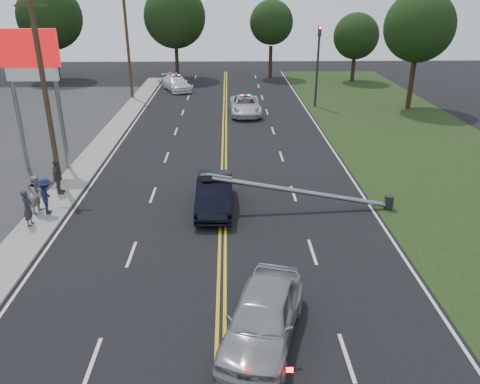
{
  "coord_description": "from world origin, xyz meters",
  "views": [
    {
      "loc": [
        0.31,
        -12.55,
        9.89
      ],
      "look_at": [
        0.78,
        6.35,
        1.7
      ],
      "focal_mm": 35.0,
      "sensor_mm": 36.0,
      "label": 1
    }
  ],
  "objects_px": {
    "traffic_signal": "(318,60)",
    "waiting_sedan": "(263,317)",
    "utility_pole_far": "(128,45)",
    "pylon_sign": "(31,67)",
    "bystander_c": "(46,196)",
    "fallen_streetlight": "(310,193)",
    "bystander_d": "(58,177)",
    "utility_pole_mid": "(45,91)",
    "emergency_b": "(176,83)",
    "bystander_a": "(28,208)",
    "crashed_sedan": "(215,193)",
    "bystander_b": "(38,194)",
    "emergency_a": "(245,105)"
  },
  "relations": [
    {
      "from": "traffic_signal",
      "to": "waiting_sedan",
      "type": "bearing_deg",
      "value": -102.68
    },
    {
      "from": "traffic_signal",
      "to": "utility_pole_far",
      "type": "bearing_deg",
      "value": 167.11
    },
    {
      "from": "pylon_sign",
      "to": "bystander_c",
      "type": "bearing_deg",
      "value": -70.52
    },
    {
      "from": "fallen_streetlight",
      "to": "bystander_d",
      "type": "distance_m",
      "value": 12.89
    },
    {
      "from": "waiting_sedan",
      "to": "fallen_streetlight",
      "type": "bearing_deg",
      "value": 88.84
    },
    {
      "from": "waiting_sedan",
      "to": "bystander_d",
      "type": "height_order",
      "value": "bystander_d"
    },
    {
      "from": "pylon_sign",
      "to": "utility_pole_mid",
      "type": "height_order",
      "value": "utility_pole_mid"
    },
    {
      "from": "traffic_signal",
      "to": "waiting_sedan",
      "type": "xyz_separation_m",
      "value": [
        -7.01,
        -31.14,
        -3.36
      ]
    },
    {
      "from": "fallen_streetlight",
      "to": "emergency_b",
      "type": "distance_m",
      "value": 31.26
    },
    {
      "from": "emergency_b",
      "to": "waiting_sedan",
      "type": "bearing_deg",
      "value": -102.92
    },
    {
      "from": "utility_pole_mid",
      "to": "bystander_d",
      "type": "relative_size",
      "value": 5.34
    },
    {
      "from": "fallen_streetlight",
      "to": "emergency_b",
      "type": "xyz_separation_m",
      "value": [
        -9.39,
        29.81,
        -0.16
      ]
    },
    {
      "from": "waiting_sedan",
      "to": "bystander_c",
      "type": "bearing_deg",
      "value": 153.6
    },
    {
      "from": "bystander_a",
      "to": "bystander_d",
      "type": "bearing_deg",
      "value": -2.56
    },
    {
      "from": "fallen_streetlight",
      "to": "utility_pole_far",
      "type": "distance_m",
      "value": 29.54
    },
    {
      "from": "utility_pole_mid",
      "to": "bystander_c",
      "type": "distance_m",
      "value": 5.99
    },
    {
      "from": "utility_pole_mid",
      "to": "bystander_a",
      "type": "bearing_deg",
      "value": -84.64
    },
    {
      "from": "bystander_c",
      "to": "bystander_a",
      "type": "bearing_deg",
      "value": 145.52
    },
    {
      "from": "bystander_a",
      "to": "bystander_c",
      "type": "height_order",
      "value": "bystander_c"
    },
    {
      "from": "crashed_sedan",
      "to": "pylon_sign",
      "type": "bearing_deg",
      "value": 151.11
    },
    {
      "from": "bystander_b",
      "to": "traffic_signal",
      "type": "bearing_deg",
      "value": -21.18
    },
    {
      "from": "pylon_sign",
      "to": "emergency_b",
      "type": "bearing_deg",
      "value": 77.46
    },
    {
      "from": "bystander_a",
      "to": "emergency_a",
      "type": "bearing_deg",
      "value": -26.86
    },
    {
      "from": "fallen_streetlight",
      "to": "bystander_b",
      "type": "xyz_separation_m",
      "value": [
        -12.93,
        -0.07,
        0.11
      ]
    },
    {
      "from": "bystander_b",
      "to": "crashed_sedan",
      "type": "bearing_deg",
      "value": -71.14
    },
    {
      "from": "bystander_c",
      "to": "bystander_d",
      "type": "distance_m",
      "value": 2.37
    },
    {
      "from": "utility_pole_far",
      "to": "bystander_c",
      "type": "distance_m",
      "value": 26.62
    },
    {
      "from": "bystander_c",
      "to": "utility_pole_far",
      "type": "bearing_deg",
      "value": -13.63
    },
    {
      "from": "fallen_streetlight",
      "to": "bystander_d",
      "type": "bearing_deg",
      "value": 170.72
    },
    {
      "from": "fallen_streetlight",
      "to": "bystander_b",
      "type": "relative_size",
      "value": 5.12
    },
    {
      "from": "utility_pole_mid",
      "to": "pylon_sign",
      "type": "bearing_deg",
      "value": 123.02
    },
    {
      "from": "emergency_a",
      "to": "crashed_sedan",
      "type": "bearing_deg",
      "value": -97.84
    },
    {
      "from": "pylon_sign",
      "to": "bystander_d",
      "type": "distance_m",
      "value": 6.61
    },
    {
      "from": "utility_pole_mid",
      "to": "emergency_b",
      "type": "height_order",
      "value": "utility_pole_mid"
    },
    {
      "from": "utility_pole_far",
      "to": "bystander_d",
      "type": "relative_size",
      "value": 5.34
    },
    {
      "from": "traffic_signal",
      "to": "fallen_streetlight",
      "type": "relative_size",
      "value": 0.75
    },
    {
      "from": "crashed_sedan",
      "to": "bystander_d",
      "type": "distance_m",
      "value": 8.33
    },
    {
      "from": "bystander_a",
      "to": "bystander_b",
      "type": "relative_size",
      "value": 0.92
    },
    {
      "from": "bystander_a",
      "to": "bystander_b",
      "type": "bearing_deg",
      "value": 2.26
    },
    {
      "from": "fallen_streetlight",
      "to": "utility_pole_mid",
      "type": "bearing_deg",
      "value": 163.36
    },
    {
      "from": "bystander_c",
      "to": "bystander_d",
      "type": "xyz_separation_m",
      "value": [
        -0.25,
        2.36,
        0.06
      ]
    },
    {
      "from": "bystander_c",
      "to": "crashed_sedan",
      "type": "bearing_deg",
      "value": -101.6
    },
    {
      "from": "utility_pole_mid",
      "to": "bystander_c",
      "type": "xyz_separation_m",
      "value": [
        0.92,
        -4.28,
        -4.09
      ]
    },
    {
      "from": "waiting_sedan",
      "to": "bystander_d",
      "type": "distance_m",
      "value": 14.92
    },
    {
      "from": "emergency_a",
      "to": "bystander_d",
      "type": "relative_size",
      "value": 2.93
    },
    {
      "from": "bystander_d",
      "to": "utility_pole_mid",
      "type": "bearing_deg",
      "value": 17.17
    },
    {
      "from": "emergency_b",
      "to": "bystander_b",
      "type": "bearing_deg",
      "value": -119.14
    },
    {
      "from": "utility_pole_mid",
      "to": "bystander_d",
      "type": "height_order",
      "value": "utility_pole_mid"
    },
    {
      "from": "traffic_signal",
      "to": "emergency_a",
      "type": "relative_size",
      "value": 1.28
    },
    {
      "from": "fallen_streetlight",
      "to": "crashed_sedan",
      "type": "xyz_separation_m",
      "value": [
        -4.59,
        0.27,
        -0.11
      ]
    }
  ]
}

